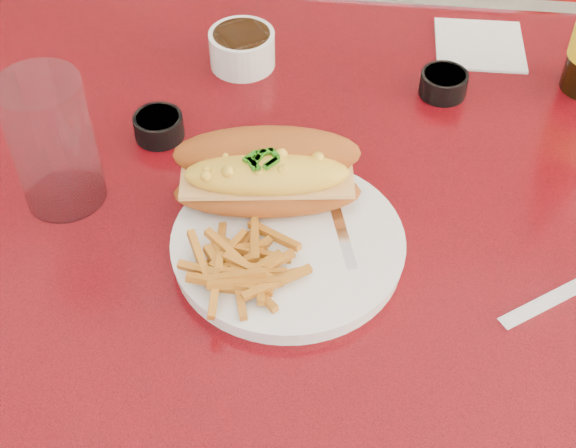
# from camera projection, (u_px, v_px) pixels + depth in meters

# --- Properties ---
(diner_table) EXTENTS (1.23, 0.83, 0.77)m
(diner_table) POSITION_uv_depth(u_px,v_px,m) (348.00, 284.00, 0.99)
(diner_table) COLOR red
(diner_table) RESTS_ON ground
(booth_bench_far) EXTENTS (1.20, 0.51, 0.90)m
(booth_bench_far) POSITION_uv_depth(u_px,v_px,m) (362.00, 93.00, 1.78)
(booth_bench_far) COLOR #9A0C0A
(booth_bench_far) RESTS_ON ground
(dinner_plate) EXTENTS (0.28, 0.28, 0.02)m
(dinner_plate) POSITION_uv_depth(u_px,v_px,m) (288.00, 245.00, 0.81)
(dinner_plate) COLOR white
(dinner_plate) RESTS_ON diner_table
(mac_hoagie) EXTENTS (0.20, 0.12, 0.09)m
(mac_hoagie) POSITION_uv_depth(u_px,v_px,m) (267.00, 173.00, 0.82)
(mac_hoagie) COLOR #AB521B
(mac_hoagie) RESTS_ON dinner_plate
(fries_pile) EXTENTS (0.12, 0.11, 0.03)m
(fries_pile) POSITION_uv_depth(u_px,v_px,m) (240.00, 258.00, 0.77)
(fries_pile) COLOR orange
(fries_pile) RESTS_ON dinner_plate
(fork) EXTENTS (0.06, 0.16, 0.00)m
(fork) POSITION_uv_depth(u_px,v_px,m) (335.00, 207.00, 0.84)
(fork) COLOR silver
(fork) RESTS_ON dinner_plate
(gravy_ramekin) EXTENTS (0.10, 0.10, 0.05)m
(gravy_ramekin) POSITION_uv_depth(u_px,v_px,m) (242.00, 48.00, 1.02)
(gravy_ramekin) COLOR white
(gravy_ramekin) RESTS_ON diner_table
(sauce_cup_left) EXTENTS (0.07, 0.07, 0.03)m
(sauce_cup_left) POSITION_uv_depth(u_px,v_px,m) (159.00, 125.00, 0.93)
(sauce_cup_left) COLOR black
(sauce_cup_left) RESTS_ON diner_table
(sauce_cup_right) EXTENTS (0.07, 0.07, 0.03)m
(sauce_cup_right) POSITION_uv_depth(u_px,v_px,m) (444.00, 83.00, 0.98)
(sauce_cup_right) COLOR black
(sauce_cup_right) RESTS_ON diner_table
(water_tumbler) EXTENTS (0.09, 0.09, 0.15)m
(water_tumbler) POSITION_uv_depth(u_px,v_px,m) (53.00, 143.00, 0.82)
(water_tumbler) COLOR #A2C1D1
(water_tumbler) RESTS_ON diner_table
(paper_napkin) EXTENTS (0.12, 0.12, 0.00)m
(paper_napkin) POSITION_uv_depth(u_px,v_px,m) (479.00, 45.00, 1.06)
(paper_napkin) COLOR white
(paper_napkin) RESTS_ON diner_table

